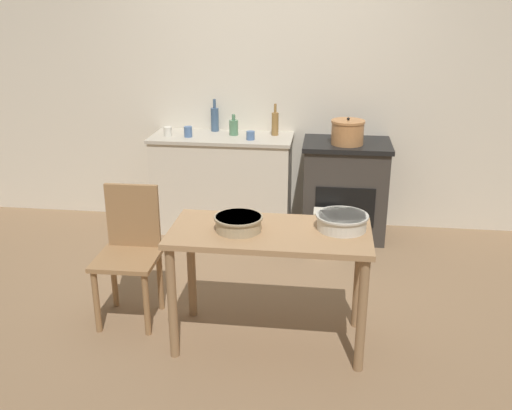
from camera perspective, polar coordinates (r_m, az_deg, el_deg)
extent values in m
plane|color=#896B4C|center=(4.21, -0.68, -9.16)|extent=(14.00, 14.00, 0.00)
cube|color=beige|center=(5.31, 1.70, 11.58)|extent=(8.00, 0.07, 2.55)
cube|color=beige|center=(5.28, -3.33, 2.07)|extent=(1.24, 0.51, 0.86)
cube|color=#B6AD9C|center=(5.17, -3.43, 6.75)|extent=(1.27, 0.54, 0.03)
cube|color=#38332D|center=(5.19, 8.85, 1.36)|extent=(0.72, 0.55, 0.83)
cube|color=black|center=(5.07, 9.11, 6.03)|extent=(0.76, 0.59, 0.04)
cube|color=black|center=(4.94, 8.87, -0.22)|extent=(0.50, 0.01, 0.35)
cube|color=#A87F56|center=(3.39, 1.41, -2.83)|extent=(1.20, 0.58, 0.03)
cylinder|color=#97724E|center=(3.44, -8.38, -9.69)|extent=(0.06, 0.06, 0.72)
cylinder|color=#97724E|center=(3.34, 10.52, -10.85)|extent=(0.06, 0.06, 0.72)
cylinder|color=#97724E|center=(3.85, -6.48, -6.20)|extent=(0.06, 0.06, 0.72)
cylinder|color=#97724E|center=(3.76, 10.20, -7.09)|extent=(0.06, 0.06, 0.72)
cube|color=#997047|center=(3.83, -12.80, -5.29)|extent=(0.41, 0.41, 0.03)
cube|color=#997047|center=(3.90, -12.21, -1.04)|extent=(0.36, 0.04, 0.44)
cylinder|color=#997047|center=(3.85, -15.67, -9.29)|extent=(0.04, 0.04, 0.44)
cylinder|color=#997047|center=(3.75, -10.90, -9.75)|extent=(0.04, 0.04, 0.44)
cylinder|color=#997047|center=(4.12, -14.02, -7.10)|extent=(0.04, 0.04, 0.44)
cylinder|color=#997047|center=(4.02, -9.56, -7.45)|extent=(0.04, 0.04, 0.44)
cube|color=beige|center=(4.87, 7.07, -2.67)|extent=(0.23, 0.16, 0.38)
cylinder|color=#B77A47|center=(4.96, 9.14, 7.08)|extent=(0.27, 0.27, 0.19)
cylinder|color=#B77A47|center=(4.94, 9.20, 8.25)|extent=(0.29, 0.29, 0.02)
sphere|color=black|center=(4.93, 9.22, 8.50)|extent=(0.02, 0.02, 0.02)
cylinder|color=tan|center=(3.37, -1.76, -1.85)|extent=(0.27, 0.27, 0.09)
cylinder|color=tan|center=(3.36, -1.77, -1.23)|extent=(0.29, 0.29, 0.01)
cylinder|color=silver|center=(3.43, 8.58, -1.67)|extent=(0.29, 0.29, 0.09)
cylinder|color=beige|center=(3.41, 8.62, -1.05)|extent=(0.31, 0.31, 0.01)
cylinder|color=#517F5B|center=(5.18, -2.24, 7.74)|extent=(0.08, 0.08, 0.14)
cylinder|color=#517F5B|center=(5.16, -2.26, 8.76)|extent=(0.03, 0.03, 0.05)
cylinder|color=#3D5675|center=(5.34, -4.14, 8.51)|extent=(0.07, 0.07, 0.21)
cylinder|color=#3D5675|center=(5.31, -4.18, 10.07)|extent=(0.03, 0.03, 0.08)
cylinder|color=olive|center=(5.16, 1.92, 8.10)|extent=(0.06, 0.06, 0.20)
cylinder|color=olive|center=(5.14, 1.94, 9.65)|extent=(0.02, 0.02, 0.08)
cylinder|color=#4C6B99|center=(5.00, -0.55, 6.97)|extent=(0.07, 0.07, 0.08)
cylinder|color=#4C6B99|center=(5.14, -6.80, 7.29)|extent=(0.07, 0.07, 0.09)
cylinder|color=silver|center=(5.20, -8.81, 7.28)|extent=(0.07, 0.07, 0.08)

